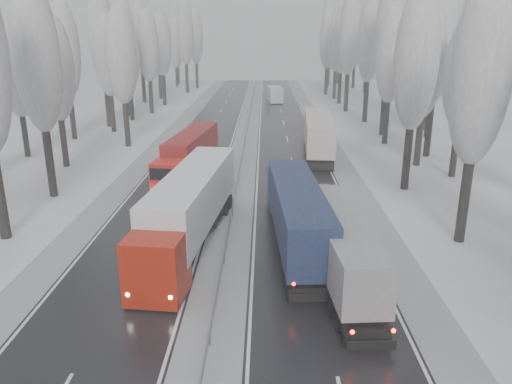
{
  "coord_description": "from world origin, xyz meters",
  "views": [
    {
      "loc": [
        2.32,
        -14.49,
        12.92
      ],
      "look_at": [
        1.76,
        18.99,
        2.2
      ],
      "focal_mm": 35.0,
      "sensor_mm": 36.0,
      "label": 1
    }
  ],
  "objects_px": {
    "truck_cream_box": "(318,132)",
    "truck_red_white": "(190,206)",
    "truck_grey_tarp": "(335,237)",
    "box_truck_distant": "(274,94)",
    "truck_red_red": "(189,151)",
    "truck_blue_box": "(295,209)"
  },
  "relations": [
    {
      "from": "truck_grey_tarp",
      "to": "truck_red_red",
      "type": "bearing_deg",
      "value": 114.25
    },
    {
      "from": "truck_grey_tarp",
      "to": "truck_red_white",
      "type": "xyz_separation_m",
      "value": [
        -8.55,
        3.59,
        0.49
      ]
    },
    {
      "from": "truck_red_red",
      "to": "truck_blue_box",
      "type": "bearing_deg",
      "value": -54.3
    },
    {
      "from": "truck_blue_box",
      "to": "box_truck_distant",
      "type": "bearing_deg",
      "value": 86.63
    },
    {
      "from": "truck_grey_tarp",
      "to": "truck_blue_box",
      "type": "bearing_deg",
      "value": 113.28
    },
    {
      "from": "box_truck_distant",
      "to": "truck_red_white",
      "type": "height_order",
      "value": "truck_red_white"
    },
    {
      "from": "truck_grey_tarp",
      "to": "truck_cream_box",
      "type": "xyz_separation_m",
      "value": [
        1.93,
        28.48,
        0.4
      ]
    },
    {
      "from": "truck_grey_tarp",
      "to": "box_truck_distant",
      "type": "xyz_separation_m",
      "value": [
        -2.02,
        72.74,
        -0.64
      ]
    },
    {
      "from": "truck_grey_tarp",
      "to": "truck_cream_box",
      "type": "relative_size",
      "value": 0.85
    },
    {
      "from": "truck_grey_tarp",
      "to": "truck_red_white",
      "type": "bearing_deg",
      "value": 152.95
    },
    {
      "from": "box_truck_distant",
      "to": "truck_red_red",
      "type": "relative_size",
      "value": 0.54
    },
    {
      "from": "truck_cream_box",
      "to": "truck_blue_box",
      "type": "bearing_deg",
      "value": -95.68
    },
    {
      "from": "truck_cream_box",
      "to": "truck_red_white",
      "type": "relative_size",
      "value": 0.96
    },
    {
      "from": "truck_cream_box",
      "to": "truck_red_red",
      "type": "bearing_deg",
      "value": -144.35
    },
    {
      "from": "truck_cream_box",
      "to": "box_truck_distant",
      "type": "relative_size",
      "value": 2.09
    },
    {
      "from": "truck_grey_tarp",
      "to": "truck_red_white",
      "type": "height_order",
      "value": "truck_red_white"
    },
    {
      "from": "truck_grey_tarp",
      "to": "box_truck_distant",
      "type": "bearing_deg",
      "value": 87.34
    },
    {
      "from": "truck_grey_tarp",
      "to": "truck_cream_box",
      "type": "bearing_deg",
      "value": 81.86
    },
    {
      "from": "truck_red_red",
      "to": "truck_red_white",
      "type": "bearing_deg",
      "value": -74.62
    },
    {
      "from": "truck_blue_box",
      "to": "truck_cream_box",
      "type": "height_order",
      "value": "truck_cream_box"
    },
    {
      "from": "box_truck_distant",
      "to": "truck_red_white",
      "type": "bearing_deg",
      "value": -101.74
    },
    {
      "from": "truck_blue_box",
      "to": "truck_cream_box",
      "type": "xyz_separation_m",
      "value": [
        3.91,
        24.68,
        0.11
      ]
    }
  ]
}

